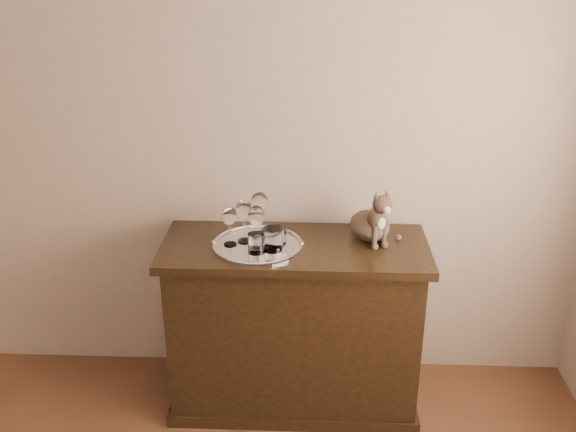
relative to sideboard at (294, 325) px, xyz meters
name	(u,v)px	position (x,y,z in m)	size (l,w,h in m)	color
wall_back	(169,117)	(-0.60, 0.31, 0.93)	(4.00, 0.10, 2.70)	tan
sideboard	(294,325)	(0.00, 0.00, 0.00)	(1.20, 0.50, 0.85)	black
tray	(258,246)	(-0.16, -0.03, 0.43)	(0.40, 0.40, 0.01)	silver
wine_glass_a	(244,221)	(-0.23, 0.01, 0.53)	(0.08, 0.08, 0.20)	silver
wine_glass_b	(260,213)	(-0.16, 0.09, 0.54)	(0.08, 0.08, 0.21)	white
wine_glass_c	(230,226)	(-0.29, -0.03, 0.52)	(0.07, 0.07, 0.18)	silver
wine_glass_d	(257,227)	(-0.16, -0.05, 0.53)	(0.07, 0.07, 0.20)	white
tumbler_a	(272,239)	(-0.10, -0.07, 0.48)	(0.09, 0.09, 0.10)	white
tumbler_b	(256,243)	(-0.16, -0.10, 0.48)	(0.08, 0.08, 0.09)	silver
tumbler_c	(278,235)	(-0.07, -0.01, 0.47)	(0.07, 0.07, 0.08)	silver
cat	(370,212)	(0.34, 0.07, 0.56)	(0.26, 0.25, 0.27)	brown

